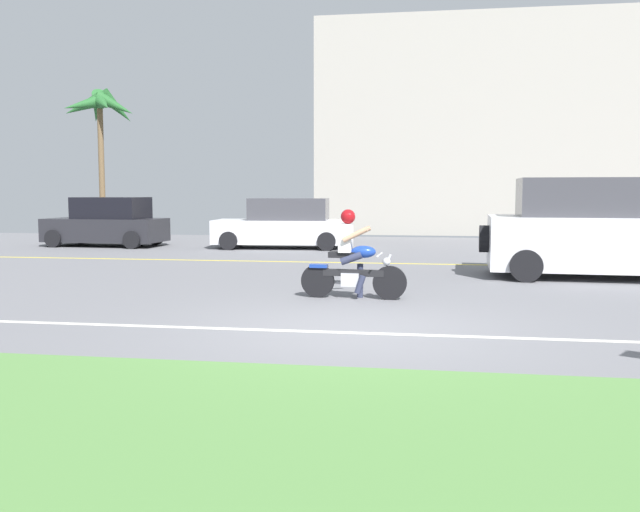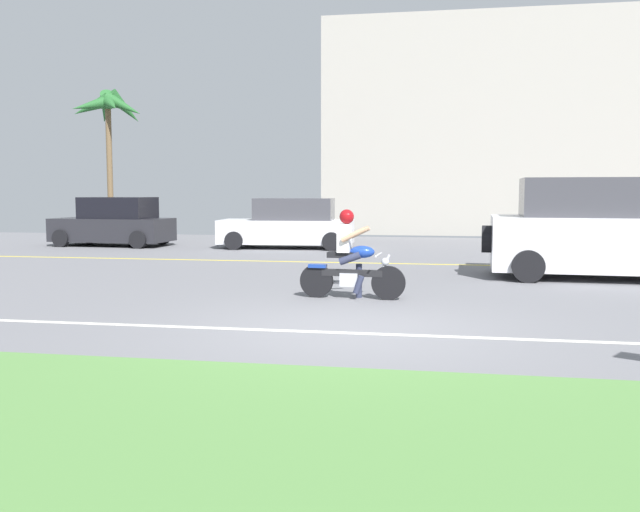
% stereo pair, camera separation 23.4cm
% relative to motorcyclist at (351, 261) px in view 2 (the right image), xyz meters
% --- Properties ---
extents(ground, '(56.00, 30.00, 0.04)m').
position_rel_motorcyclist_xyz_m(ground, '(0.30, 0.52, -0.65)').
color(ground, slate).
extents(grass_median, '(56.00, 3.80, 0.06)m').
position_rel_motorcyclist_xyz_m(grass_median, '(0.30, -6.58, -0.60)').
color(grass_median, '#548442').
rests_on(grass_median, ground).
extents(lane_line_near, '(50.40, 0.12, 0.01)m').
position_rel_motorcyclist_xyz_m(lane_line_near, '(0.30, -2.78, -0.62)').
color(lane_line_near, silver).
rests_on(lane_line_near, ground).
extents(lane_line_far, '(50.40, 0.12, 0.01)m').
position_rel_motorcyclist_xyz_m(lane_line_far, '(0.30, 5.65, -0.62)').
color(lane_line_far, yellow).
rests_on(lane_line_far, ground).
extents(motorcyclist, '(1.78, 0.58, 1.49)m').
position_rel_motorcyclist_xyz_m(motorcyclist, '(0.00, 0.00, 0.00)').
color(motorcyclist, black).
rests_on(motorcyclist, ground).
extents(suv_nearby, '(5.14, 2.37, 2.05)m').
position_rel_motorcyclist_xyz_m(suv_nearby, '(4.92, 3.50, 0.37)').
color(suv_nearby, silver).
rests_on(suv_nearby, ground).
extents(parked_car_0, '(3.88, 2.01, 1.59)m').
position_rel_motorcyclist_xyz_m(parked_car_0, '(-9.07, 9.59, 0.11)').
color(parked_car_0, '#232328').
rests_on(parked_car_0, ground).
extents(parked_car_1, '(4.25, 2.08, 1.56)m').
position_rel_motorcyclist_xyz_m(parked_car_1, '(-3.25, 9.73, 0.10)').
color(parked_car_1, silver).
rests_on(parked_car_1, ground).
extents(palm_tree_0, '(2.96, 2.66, 5.69)m').
position_rel_motorcyclist_xyz_m(palm_tree_0, '(-11.15, 13.45, 4.18)').
color(palm_tree_0, brown).
rests_on(palm_tree_0, ground).
extents(building_far, '(17.85, 4.00, 8.78)m').
position_rel_motorcyclist_xyz_m(building_far, '(5.50, 18.52, 3.76)').
color(building_far, '#A8A399').
rests_on(building_far, ground).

